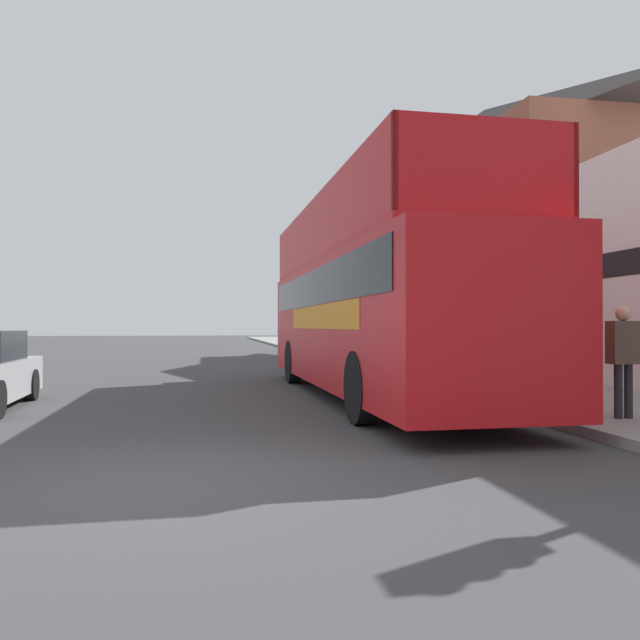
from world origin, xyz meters
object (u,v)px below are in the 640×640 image
parked_car_ahead_of_bus (319,348)px  lamp_post_second (398,263)px  tour_bus (370,310)px  lamp_post_nearest (536,209)px  pedestrian_second (623,351)px  lamp_post_third (337,283)px

parked_car_ahead_of_bus → lamp_post_second: size_ratio=0.89×
tour_bus → lamp_post_second: (2.20, 5.07, 1.53)m
parked_car_ahead_of_bus → lamp_post_second: bearing=-63.8°
lamp_post_second → parked_car_ahead_of_bus: bearing=116.2°
parked_car_ahead_of_bus → lamp_post_nearest: size_ratio=0.85×
pedestrian_second → lamp_post_nearest: size_ratio=0.34×
pedestrian_second → lamp_post_third: size_ratio=0.36×
parked_car_ahead_of_bus → lamp_post_third: (1.53, 4.33, 2.53)m
tour_bus → pedestrian_second: size_ratio=7.10×
parked_car_ahead_of_bus → pedestrian_second: size_ratio=2.54×
pedestrian_second → lamp_post_second: 9.77m
tour_bus → lamp_post_nearest: (2.16, -2.76, 1.65)m
tour_bus → lamp_post_second: size_ratio=2.48×
tour_bus → lamp_post_second: 5.73m
pedestrian_second → lamp_post_third: bearing=91.8°
parked_car_ahead_of_bus → lamp_post_third: size_ratio=0.91×
lamp_post_third → lamp_post_nearest: bearing=-89.5°
lamp_post_nearest → parked_car_ahead_of_bus: bearing=98.4°
lamp_post_nearest → lamp_post_second: lamp_post_nearest is taller
parked_car_ahead_of_bus → lamp_post_nearest: lamp_post_nearest is taller
pedestrian_second → lamp_post_second: bearing=92.2°
lamp_post_nearest → tour_bus: bearing=128.1°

